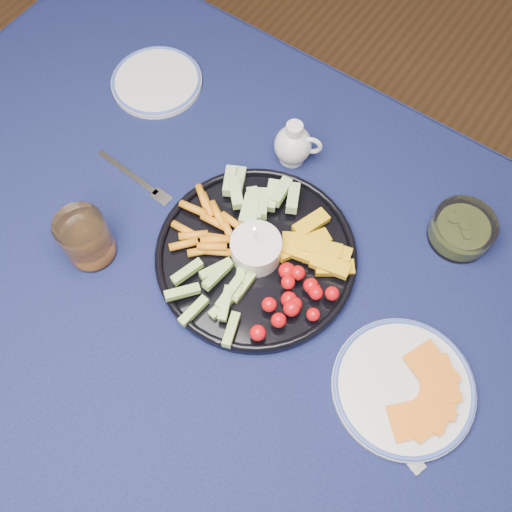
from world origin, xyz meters
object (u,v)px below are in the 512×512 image
Objects in this scene: dining_table at (264,338)px; cheese_plate at (404,387)px; creamer_pitcher at (294,145)px; juice_tumbler at (87,240)px; side_plate_extra at (157,81)px; crudite_platter at (256,252)px; pickle_bowl at (461,230)px.

dining_table is 7.52× the size of cheese_plate.
dining_table is 17.41× the size of creamer_pitcher.
creamer_pitcher is (-0.14, 0.30, 0.13)m from dining_table.
side_plate_extra is (-0.15, 0.36, -0.04)m from juice_tumbler.
creamer_pitcher is 0.40m from juice_tumbler.
crudite_platter is at bearing 32.95° from juice_tumbler.
crudite_platter is at bearing 170.49° from cheese_plate.
juice_tumbler reaches higher than creamer_pitcher.
creamer_pitcher is 0.53× the size of side_plate_extra.
cheese_plate is at bearing -19.90° from side_plate_extra.
creamer_pitcher is at bearing 106.94° from crudite_platter.
cheese_plate is (0.38, -0.26, -0.03)m from creamer_pitcher.
crudite_platter reaches higher than juice_tumbler.
cheese_plate is at bearing -9.51° from crudite_platter.
crudite_platter is 3.59× the size of creamer_pitcher.
creamer_pitcher is at bearing -174.93° from pickle_bowl.
creamer_pitcher reaches higher than dining_table.
creamer_pitcher is at bearing 115.73° from dining_table.
cheese_plate is (0.05, -0.29, -0.01)m from pickle_bowl.
side_plate_extra is at bearing -176.85° from pickle_bowl.
side_plate_extra is (-0.39, 0.20, -0.01)m from crudite_platter.
pickle_bowl is at bearing 99.93° from cheese_plate.
creamer_pitcher is 0.97× the size of juice_tumbler.
dining_table is at bearing -64.27° from creamer_pitcher.
juice_tumbler is at bearing -168.34° from dining_table.
dining_table is at bearing 11.66° from juice_tumbler.
dining_table is 16.93× the size of juice_tumbler.
side_plate_extra reaches higher than dining_table.
pickle_bowl is 0.60× the size of side_plate_extra.
side_plate_extra is at bearing 112.88° from juice_tumbler.
crudite_platter is 3.49× the size of juice_tumbler.
side_plate_extra is (-0.70, 0.25, -0.00)m from cheese_plate.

